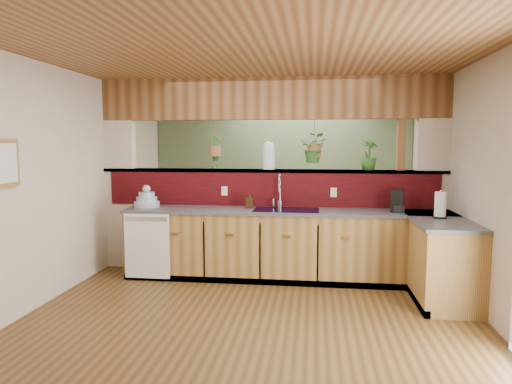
# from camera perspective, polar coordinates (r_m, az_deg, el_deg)

# --- Properties ---
(ground) EXTENTS (4.60, 7.00, 0.01)m
(ground) POSITION_cam_1_polar(r_m,az_deg,el_deg) (5.08, 0.14, -13.87)
(ground) COLOR #553A1A
(ground) RESTS_ON ground
(ceiling) EXTENTS (4.60, 7.00, 0.01)m
(ceiling) POSITION_cam_1_polar(r_m,az_deg,el_deg) (4.86, 0.15, 16.35)
(ceiling) COLOR brown
(ceiling) RESTS_ON ground
(wall_back) EXTENTS (4.60, 0.02, 2.60)m
(wall_back) POSITION_cam_1_polar(r_m,az_deg,el_deg) (8.27, 3.16, 3.05)
(wall_back) COLOR beige
(wall_back) RESTS_ON ground
(wall_front) EXTENTS (4.60, 0.02, 2.60)m
(wall_front) POSITION_cam_1_polar(r_m,az_deg,el_deg) (1.44, -17.75, -11.62)
(wall_front) COLOR beige
(wall_front) RESTS_ON ground
(wall_left) EXTENTS (0.02, 7.00, 2.60)m
(wall_left) POSITION_cam_1_polar(r_m,az_deg,el_deg) (5.57, -24.04, 1.08)
(wall_left) COLOR beige
(wall_left) RESTS_ON ground
(wall_right) EXTENTS (0.02, 7.00, 2.60)m
(wall_right) POSITION_cam_1_polar(r_m,az_deg,el_deg) (5.06, 26.97, 0.50)
(wall_right) COLOR beige
(wall_right) RESTS_ON ground
(pass_through_partition) EXTENTS (4.60, 0.21, 2.60)m
(pass_through_partition) POSITION_cam_1_polar(r_m,az_deg,el_deg) (6.14, 1.98, 0.99)
(pass_through_partition) COLOR beige
(pass_through_partition) RESTS_ON ground
(pass_through_ledge) EXTENTS (4.60, 0.21, 0.04)m
(pass_through_ledge) POSITION_cam_1_polar(r_m,az_deg,el_deg) (6.13, 1.71, 2.67)
(pass_through_ledge) COLOR brown
(pass_through_ledge) RESTS_ON ground
(header_beam) EXTENTS (4.60, 0.15, 0.55)m
(header_beam) POSITION_cam_1_polar(r_m,az_deg,el_deg) (6.15, 1.74, 11.59)
(header_beam) COLOR brown
(header_beam) RESTS_ON ground
(sage_backwall) EXTENTS (4.55, 0.02, 2.55)m
(sage_backwall) POSITION_cam_1_polar(r_m,az_deg,el_deg) (8.25, 3.15, 3.04)
(sage_backwall) COLOR #546948
(sage_backwall) RESTS_ON ground
(countertop) EXTENTS (4.14, 1.52, 0.90)m
(countertop) POSITION_cam_1_polar(r_m,az_deg,el_deg) (5.76, 9.59, -6.91)
(countertop) COLOR olive
(countertop) RESTS_ON ground
(dishwasher) EXTENTS (0.58, 0.03, 0.82)m
(dishwasher) POSITION_cam_1_polar(r_m,az_deg,el_deg) (5.93, -13.47, -6.54)
(dishwasher) COLOR white
(dishwasher) RESTS_ON ground
(navy_sink) EXTENTS (0.82, 0.50, 0.18)m
(navy_sink) POSITION_cam_1_polar(r_m,az_deg,el_deg) (5.80, 3.80, -3.00)
(navy_sink) COLOR black
(navy_sink) RESTS_ON countertop
(framed_print) EXTENTS (0.04, 0.35, 0.45)m
(framed_print) POSITION_cam_1_polar(r_m,az_deg,el_deg) (4.88, -28.77, 3.18)
(framed_print) COLOR olive
(framed_print) RESTS_ON wall_left
(faucet) EXTENTS (0.20, 0.20, 0.45)m
(faucet) POSITION_cam_1_polar(r_m,az_deg,el_deg) (5.92, 2.95, 0.31)
(faucet) COLOR #B7B7B2
(faucet) RESTS_ON countertop
(dish_stack) EXTENTS (0.33, 0.33, 0.29)m
(dish_stack) POSITION_cam_1_polar(r_m,az_deg,el_deg) (6.19, -13.50, -0.99)
(dish_stack) COLOR #9EB1CC
(dish_stack) RESTS_ON countertop
(soap_dispenser) EXTENTS (0.10, 0.10, 0.20)m
(soap_dispenser) POSITION_cam_1_polar(r_m,az_deg,el_deg) (5.92, -0.80, -1.03)
(soap_dispenser) COLOR #382614
(soap_dispenser) RESTS_ON countertop
(coffee_maker) EXTENTS (0.15, 0.25, 0.27)m
(coffee_maker) POSITION_cam_1_polar(r_m,az_deg,el_deg) (5.85, 17.25, -1.15)
(coffee_maker) COLOR black
(coffee_maker) RESTS_ON countertop
(paper_towel) EXTENTS (0.15, 0.15, 0.32)m
(paper_towel) POSITION_cam_1_polar(r_m,az_deg,el_deg) (5.51, 22.03, -1.56)
(paper_towel) COLOR black
(paper_towel) RESTS_ON countertop
(glass_jar) EXTENTS (0.17, 0.17, 0.37)m
(glass_jar) POSITION_cam_1_polar(r_m,az_deg,el_deg) (6.12, 1.58, 4.59)
(glass_jar) COLOR silver
(glass_jar) RESTS_ON pass_through_ledge
(ledge_plant_right) EXTENTS (0.29, 0.29, 0.40)m
(ledge_plant_right) POSITION_cam_1_polar(r_m,az_deg,el_deg) (6.13, 13.90, 4.55)
(ledge_plant_right) COLOR #28571E
(ledge_plant_right) RESTS_ON pass_through_ledge
(hanging_plant_a) EXTENTS (0.19, 0.16, 0.48)m
(hanging_plant_a) POSITION_cam_1_polar(r_m,az_deg,el_deg) (6.24, -5.18, 6.50)
(hanging_plant_a) COLOR brown
(hanging_plant_a) RESTS_ON header_beam
(hanging_plant_b) EXTENTS (0.41, 0.38, 0.51)m
(hanging_plant_b) POSITION_cam_1_polar(r_m,az_deg,el_deg) (6.09, 7.31, 7.07)
(hanging_plant_b) COLOR brown
(hanging_plant_b) RESTS_ON header_beam
(shelving_console) EXTENTS (1.39, 0.61, 0.90)m
(shelving_console) POSITION_cam_1_polar(r_m,az_deg,el_deg) (8.18, -1.66, -2.61)
(shelving_console) COLOR black
(shelving_console) RESTS_ON ground
(shelf_plant_a) EXTENTS (0.23, 0.16, 0.42)m
(shelf_plant_a) POSITION_cam_1_polar(r_m,az_deg,el_deg) (8.19, -4.80, 2.03)
(shelf_plant_a) COLOR #28571E
(shelf_plant_a) RESTS_ON shelving_console
(shelf_plant_b) EXTENTS (0.31, 0.31, 0.49)m
(shelf_plant_b) POSITION_cam_1_polar(r_m,az_deg,el_deg) (8.05, 1.74, 2.21)
(shelf_plant_b) COLOR #28571E
(shelf_plant_b) RESTS_ON shelving_console
(floor_plant) EXTENTS (0.69, 0.64, 0.66)m
(floor_plant) POSITION_cam_1_polar(r_m,az_deg,el_deg) (7.27, 10.15, -5.16)
(floor_plant) COLOR #28571E
(floor_plant) RESTS_ON ground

